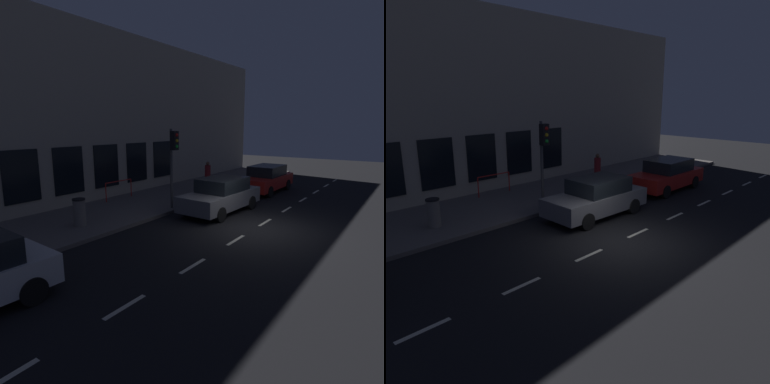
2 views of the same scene
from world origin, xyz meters
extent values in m
plane|color=black|center=(0.00, 0.00, 0.00)|extent=(60.00, 60.00, 0.00)
cube|color=#5B5654|center=(6.25, 0.00, 0.07)|extent=(4.50, 32.00, 0.15)
cube|color=#B2A893|center=(8.80, 0.00, 4.40)|extent=(0.60, 32.00, 8.81)
cube|color=black|center=(8.47, -4.48, 1.86)|extent=(0.04, 1.56, 2.21)
cube|color=black|center=(8.47, -2.24, 1.86)|extent=(0.04, 1.56, 2.21)
cube|color=black|center=(8.47, 0.00, 1.86)|extent=(0.04, 1.56, 2.21)
cube|color=black|center=(8.47, 2.24, 1.86)|extent=(0.04, 1.56, 2.21)
cube|color=beige|center=(0.00, -14.00, 0.00)|extent=(0.12, 1.20, 0.01)
cube|color=beige|center=(0.00, -11.40, 0.00)|extent=(0.12, 1.20, 0.01)
cube|color=beige|center=(0.00, -8.80, 0.00)|extent=(0.12, 1.20, 0.01)
cube|color=beige|center=(0.00, -6.20, 0.00)|extent=(0.12, 1.20, 0.01)
cube|color=beige|center=(0.00, -3.60, 0.00)|extent=(0.12, 1.20, 0.01)
cube|color=beige|center=(0.00, -1.00, 0.00)|extent=(0.12, 1.20, 0.01)
cube|color=beige|center=(0.00, 1.60, 0.00)|extent=(0.12, 1.20, 0.01)
cube|color=beige|center=(0.00, 4.20, 0.00)|extent=(0.12, 1.20, 0.01)
cube|color=beige|center=(0.00, 6.80, 0.00)|extent=(0.12, 1.20, 0.01)
cylinder|color=#424244|center=(4.31, -0.23, 1.97)|extent=(0.12, 0.12, 3.64)
cube|color=black|center=(4.12, -0.23, 3.27)|extent=(0.26, 0.32, 0.84)
sphere|color=red|center=(3.98, -0.23, 3.52)|extent=(0.15, 0.15, 0.15)
sphere|color=gold|center=(3.98, -0.23, 3.27)|extent=(0.15, 0.15, 0.15)
sphere|color=green|center=(3.98, -0.23, 3.02)|extent=(0.15, 0.15, 0.15)
cube|color=slate|center=(2.36, -1.38, 0.63)|extent=(2.01, 4.46, 0.70)
cube|color=black|center=(2.35, -1.55, 1.28)|extent=(1.71, 2.34, 0.60)
cylinder|color=black|center=(1.55, 0.02, 0.32)|extent=(0.24, 0.65, 0.64)
cylinder|color=black|center=(3.27, -0.05, 0.32)|extent=(0.24, 0.65, 0.64)
cylinder|color=black|center=(1.45, -2.71, 0.32)|extent=(0.24, 0.65, 0.64)
cylinder|color=black|center=(3.17, -2.77, 0.32)|extent=(0.24, 0.65, 0.64)
cube|color=red|center=(2.55, -7.09, 0.63)|extent=(1.84, 4.57, 0.70)
cube|color=black|center=(2.55, -7.27, 1.28)|extent=(1.61, 2.38, 0.60)
cylinder|color=black|center=(1.71, -5.67, 0.32)|extent=(0.22, 0.64, 0.64)
cylinder|color=black|center=(3.40, -5.68, 0.32)|extent=(0.22, 0.64, 0.64)
cylinder|color=black|center=(1.69, -8.50, 0.32)|extent=(0.22, 0.64, 0.64)
cylinder|color=black|center=(3.39, -8.51, 0.32)|extent=(0.22, 0.64, 0.64)
cylinder|color=maroon|center=(5.15, -4.67, 0.91)|extent=(0.43, 0.43, 1.52)
sphere|color=brown|center=(5.15, -4.67, 1.77)|extent=(0.21, 0.21, 0.21)
cube|color=brown|center=(5.05, -4.63, 1.77)|extent=(0.06, 0.07, 0.06)
cylinder|color=slate|center=(5.48, 3.94, 0.65)|extent=(0.46, 0.46, 1.00)
cylinder|color=black|center=(5.48, 3.94, 1.18)|extent=(0.48, 0.48, 0.06)
cylinder|color=red|center=(7.75, -1.00, 0.62)|extent=(0.05, 0.05, 0.95)
cylinder|color=red|center=(7.75, 0.74, 0.62)|extent=(0.05, 0.05, 0.95)
cylinder|color=red|center=(7.75, -0.13, 1.10)|extent=(0.05, 1.73, 0.05)
camera|label=1|loc=(-4.93, 11.25, 3.89)|focal=30.33mm
camera|label=2|loc=(-7.04, 9.38, 4.85)|focal=34.42mm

